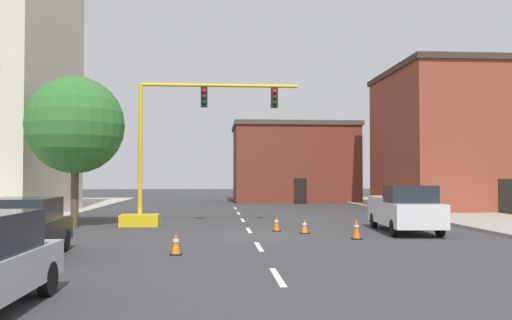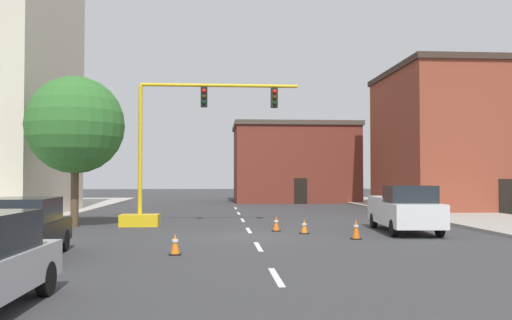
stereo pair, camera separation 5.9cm
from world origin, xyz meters
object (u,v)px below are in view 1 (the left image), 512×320
at_px(traffic_signal_gantry, 162,180).
at_px(traffic_cone_roadside_d, 356,229).
at_px(tree_left_near, 75,125).
at_px(traffic_cone_roadside_b, 305,226).
at_px(sedan_black_mid_left, 23,228).
at_px(traffic_cone_roadside_c, 276,224).
at_px(traffic_cone_roadside_a, 176,244).
at_px(pickup_truck_white, 405,209).

relative_size(traffic_signal_gantry, traffic_cone_roadside_d, 10.87).
relative_size(tree_left_near, traffic_cone_roadside_b, 11.74).
relative_size(tree_left_near, sedan_black_mid_left, 1.54).
relative_size(tree_left_near, traffic_cone_roadside_c, 10.58).
distance_m(traffic_signal_gantry, tree_left_near, 4.77).
height_order(traffic_cone_roadside_a, traffic_cone_roadside_c, traffic_cone_roadside_c).
bearing_deg(traffic_cone_roadside_d, sedan_black_mid_left, -159.36).
bearing_deg(pickup_truck_white, traffic_cone_roadside_c, 171.21).
xyz_separation_m(traffic_signal_gantry, traffic_cone_roadside_c, (5.15, -2.82, -1.88)).
bearing_deg(traffic_cone_roadside_c, traffic_cone_roadside_a, -119.23).
bearing_deg(traffic_cone_roadside_a, tree_left_near, 119.79).
height_order(tree_left_near, traffic_cone_roadside_d, tree_left_near).
bearing_deg(traffic_cone_roadside_b, traffic_signal_gantry, 147.72).
height_order(traffic_signal_gantry, traffic_cone_roadside_c, traffic_signal_gantry).
bearing_deg(traffic_cone_roadside_c, sedan_black_mid_left, -138.21).
distance_m(traffic_signal_gantry, pickup_truck_white, 11.20).
bearing_deg(traffic_cone_roadside_b, pickup_truck_white, 3.47).
bearing_deg(pickup_truck_white, traffic_cone_roadside_d, -138.74).
bearing_deg(traffic_cone_roadside_c, pickup_truck_white, -8.79).
relative_size(traffic_signal_gantry, traffic_cone_roadside_c, 12.69).
bearing_deg(pickup_truck_white, traffic_cone_roadside_b, -176.53).
xyz_separation_m(sedan_black_mid_left, traffic_cone_roadside_d, (10.80, 4.07, -0.51)).
xyz_separation_m(traffic_signal_gantry, traffic_cone_roadside_a, (1.34, -9.62, -1.88)).
height_order(tree_left_near, sedan_black_mid_left, tree_left_near).
bearing_deg(sedan_black_mid_left, traffic_signal_gantry, 73.53).
relative_size(pickup_truck_white, traffic_cone_roadside_d, 7.12).
distance_m(traffic_cone_roadside_a, traffic_cone_roadside_c, 7.79).
relative_size(pickup_truck_white, traffic_cone_roadside_c, 8.32).
height_order(traffic_signal_gantry, sedan_black_mid_left, traffic_signal_gantry).
bearing_deg(traffic_cone_roadside_a, pickup_truck_white, 33.05).
xyz_separation_m(tree_left_near, traffic_cone_roadside_d, (11.84, -5.78, -4.37)).
bearing_deg(traffic_cone_roadside_a, traffic_signal_gantry, 97.94).
xyz_separation_m(tree_left_near, sedan_black_mid_left, (1.04, -9.84, -3.87)).
bearing_deg(pickup_truck_white, tree_left_near, 166.82).
bearing_deg(sedan_black_mid_left, tree_left_near, 96.05).
height_order(sedan_black_mid_left, traffic_cone_roadside_d, sedan_black_mid_left).
height_order(pickup_truck_white, traffic_cone_roadside_c, pickup_truck_white).
bearing_deg(sedan_black_mid_left, traffic_cone_roadside_d, 20.64).
bearing_deg(traffic_signal_gantry, tree_left_near, -176.49).
xyz_separation_m(tree_left_near, traffic_cone_roadside_b, (10.22, -3.67, -4.46)).
bearing_deg(traffic_cone_roadside_c, tree_left_near, 164.31).
xyz_separation_m(traffic_signal_gantry, traffic_cone_roadside_b, (6.20, -3.92, -1.91)).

